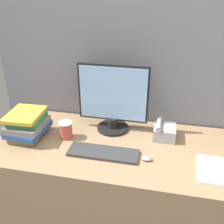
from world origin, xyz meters
name	(u,v)px	position (x,y,z in m)	size (l,w,h in m)	color
cubicle_panel_rear	(126,100)	(0.00, 0.80, 0.89)	(2.07, 0.04, 1.78)	slate
desk	(115,186)	(0.00, 0.38, 0.37)	(1.67, 0.76, 0.74)	#937551
monitor	(113,102)	(-0.06, 0.59, 0.96)	(0.51, 0.23, 0.50)	black
keyboard	(103,153)	(-0.05, 0.26, 0.75)	(0.46, 0.15, 0.02)	#333333
mouse	(147,159)	(0.23, 0.26, 0.75)	(0.07, 0.05, 0.02)	gray
coffee_cup	(66,130)	(-0.36, 0.40, 0.80)	(0.09, 0.09, 0.12)	#BF4C3F
book_stack	(27,125)	(-0.63, 0.35, 0.84)	(0.25, 0.30, 0.19)	olive
desk_telephone	(164,131)	(0.32, 0.55, 0.79)	(0.15, 0.18, 0.12)	#99999E
paper_pile	(214,171)	(0.63, 0.23, 0.75)	(0.20, 0.27, 0.02)	white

